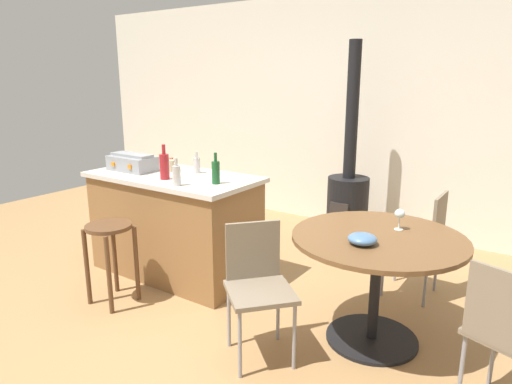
# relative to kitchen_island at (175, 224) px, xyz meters

# --- Properties ---
(ground_plane) EXTENTS (8.80, 8.80, 0.00)m
(ground_plane) POSITION_rel_kitchen_island_xyz_m (0.70, -0.58, -0.46)
(ground_plane) COLOR #A37A4C
(back_wall) EXTENTS (8.00, 0.10, 2.70)m
(back_wall) POSITION_rel_kitchen_island_xyz_m (0.70, 2.25, 0.89)
(back_wall) COLOR silver
(back_wall) RESTS_ON ground_plane
(kitchen_island) EXTENTS (1.55, 0.78, 0.92)m
(kitchen_island) POSITION_rel_kitchen_island_xyz_m (0.00, 0.00, 0.00)
(kitchen_island) COLOR olive
(kitchen_island) RESTS_ON ground_plane
(wooden_stool) EXTENTS (0.36, 0.36, 0.65)m
(wooden_stool) POSITION_rel_kitchen_island_xyz_m (-0.01, -0.70, 0.02)
(wooden_stool) COLOR brown
(wooden_stool) RESTS_ON ground_plane
(dining_table) EXTENTS (1.13, 1.13, 0.76)m
(dining_table) POSITION_rel_kitchen_island_xyz_m (1.90, -0.07, 0.12)
(dining_table) COLOR black
(dining_table) RESTS_ON ground_plane
(folding_chair_near) EXTENTS (0.56, 0.56, 0.86)m
(folding_chair_near) POSITION_rel_kitchen_island_xyz_m (1.33, -0.62, 0.04)
(folding_chair_near) COLOR #7F705B
(folding_chair_near) RESTS_ON ground_plane
(folding_chair_far) EXTENTS (0.51, 0.51, 0.88)m
(folding_chair_far) POSITION_rel_kitchen_island_xyz_m (2.73, -0.43, 0.06)
(folding_chair_far) COLOR #7F705B
(folding_chair_far) RESTS_ON ground_plane
(folding_chair_left) EXTENTS (0.40, 0.40, 0.88)m
(folding_chair_left) POSITION_rel_kitchen_island_xyz_m (1.97, 0.78, 0.06)
(folding_chair_left) COLOR #7F705B
(folding_chair_left) RESTS_ON ground_plane
(wood_stove) EXTENTS (0.44, 0.45, 2.12)m
(wood_stove) POSITION_rel_kitchen_island_xyz_m (0.97, 1.63, 0.06)
(wood_stove) COLOR black
(wood_stove) RESTS_ON ground_plane
(toolbox) EXTENTS (0.45, 0.26, 0.16)m
(toolbox) POSITION_rel_kitchen_island_xyz_m (-0.43, -0.07, 0.53)
(toolbox) COLOR gray
(toolbox) RESTS_ON kitchen_island
(bottle_0) EXTENTS (0.07, 0.07, 0.25)m
(bottle_0) POSITION_rel_kitchen_island_xyz_m (0.54, -0.05, 0.56)
(bottle_0) COLOR #194C23
(bottle_0) RESTS_ON kitchen_island
(bottle_1) EXTENTS (0.06, 0.06, 0.19)m
(bottle_1) POSITION_rel_kitchen_island_xyz_m (0.13, 0.17, 0.53)
(bottle_1) COLOR #B7B2AD
(bottle_1) RESTS_ON kitchen_island
(bottle_2) EXTENTS (0.07, 0.07, 0.22)m
(bottle_2) POSITION_rel_kitchen_island_xyz_m (0.33, -0.28, 0.55)
(bottle_2) COLOR #B7B2AD
(bottle_2) RESTS_ON kitchen_island
(bottle_3) EXTENTS (0.08, 0.08, 0.30)m
(bottle_3) POSITION_rel_kitchen_island_xyz_m (0.08, -0.17, 0.57)
(bottle_3) COLOR maroon
(bottle_3) RESTS_ON kitchen_island
(cup_0) EXTENTS (0.11, 0.08, 0.10)m
(cup_0) POSITION_rel_kitchen_island_xyz_m (-0.23, 0.19, 0.51)
(cup_0) COLOR #DB6651
(cup_0) RESTS_ON kitchen_island
(cup_1) EXTENTS (0.11, 0.08, 0.11)m
(cup_1) POSITION_rel_kitchen_island_xyz_m (-0.11, 0.09, 0.51)
(cup_1) COLOR tan
(cup_1) RESTS_ON kitchen_island
(wine_glass) EXTENTS (0.07, 0.07, 0.14)m
(wine_glass) POSITION_rel_kitchen_island_xyz_m (1.97, 0.13, 0.40)
(wine_glass) COLOR silver
(wine_glass) RESTS_ON dining_table
(serving_bowl) EXTENTS (0.18, 0.18, 0.07)m
(serving_bowl) POSITION_rel_kitchen_island_xyz_m (1.87, -0.27, 0.33)
(serving_bowl) COLOR #4C7099
(serving_bowl) RESTS_ON dining_table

